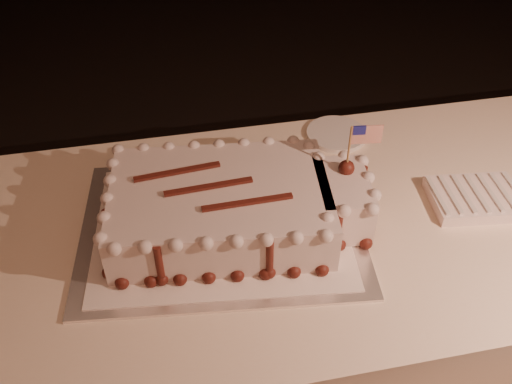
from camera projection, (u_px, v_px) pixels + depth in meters
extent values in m
cube|color=#FFE4C5|center=(312.00, 316.00, 1.57)|extent=(2.40, 0.80, 0.75)
cube|color=white|center=(222.00, 227.00, 1.30)|extent=(0.68, 0.54, 0.01)
cube|color=white|center=(221.00, 226.00, 1.29)|extent=(0.61, 0.49, 0.00)
cube|color=silver|center=(220.00, 207.00, 1.25)|extent=(0.51, 0.37, 0.11)
cube|color=silver|center=(342.00, 200.00, 1.27)|extent=(0.13, 0.19, 0.11)
sphere|color=#581E16|center=(122.00, 283.00, 1.15)|extent=(0.03, 0.03, 0.03)
sphere|color=#581E16|center=(151.00, 281.00, 1.16)|extent=(0.03, 0.03, 0.03)
sphere|color=#581E16|center=(180.00, 279.00, 1.16)|extent=(0.03, 0.03, 0.03)
sphere|color=#581E16|center=(209.00, 277.00, 1.17)|extent=(0.03, 0.03, 0.03)
sphere|color=#581E16|center=(237.00, 275.00, 1.17)|extent=(0.03, 0.03, 0.03)
sphere|color=#581E16|center=(266.00, 273.00, 1.17)|extent=(0.03, 0.03, 0.03)
sphere|color=#581E16|center=(294.00, 272.00, 1.18)|extent=(0.03, 0.03, 0.03)
sphere|color=#581E16|center=(322.00, 270.00, 1.18)|extent=(0.03, 0.03, 0.03)
sphere|color=#581E16|center=(323.00, 253.00, 1.22)|extent=(0.03, 0.03, 0.03)
sphere|color=#581E16|center=(339.00, 245.00, 1.23)|extent=(0.03, 0.03, 0.03)
sphere|color=#581E16|center=(366.00, 243.00, 1.24)|extent=(0.03, 0.03, 0.03)
sphere|color=#581E16|center=(368.00, 229.00, 1.27)|extent=(0.03, 0.03, 0.03)
sphere|color=#581E16|center=(363.00, 211.00, 1.31)|extent=(0.03, 0.03, 0.03)
sphere|color=#581E16|center=(357.00, 194.00, 1.36)|extent=(0.03, 0.03, 0.03)
sphere|color=#581E16|center=(340.00, 189.00, 1.37)|extent=(0.03, 0.03, 0.03)
sphere|color=#581E16|center=(316.00, 191.00, 1.37)|extent=(0.03, 0.03, 0.03)
sphere|color=#581E16|center=(306.00, 180.00, 1.40)|extent=(0.03, 0.03, 0.03)
sphere|color=#581E16|center=(291.00, 174.00, 1.42)|extent=(0.03, 0.03, 0.03)
sphere|color=#581E16|center=(268.00, 175.00, 1.41)|extent=(0.03, 0.03, 0.03)
sphere|color=#581E16|center=(244.00, 177.00, 1.41)|extent=(0.03, 0.03, 0.03)
sphere|color=#581E16|center=(221.00, 178.00, 1.40)|extent=(0.03, 0.03, 0.03)
sphere|color=#581E16|center=(197.00, 179.00, 1.40)|extent=(0.03, 0.03, 0.03)
sphere|color=#581E16|center=(173.00, 180.00, 1.40)|extent=(0.03, 0.03, 0.03)
sphere|color=#581E16|center=(149.00, 182.00, 1.39)|extent=(0.03, 0.03, 0.03)
sphere|color=#581E16|center=(125.00, 183.00, 1.39)|extent=(0.03, 0.03, 0.03)
sphere|color=#581E16|center=(120.00, 197.00, 1.35)|extent=(0.03, 0.03, 0.03)
sphere|color=#581E16|center=(117.00, 214.00, 1.31)|extent=(0.03, 0.03, 0.03)
sphere|color=#581E16|center=(115.00, 232.00, 1.26)|extent=(0.03, 0.03, 0.03)
sphere|color=#581E16|center=(112.00, 252.00, 1.22)|extent=(0.03, 0.03, 0.03)
sphere|color=#581E16|center=(109.00, 273.00, 1.17)|extent=(0.03, 0.03, 0.03)
sphere|color=silver|center=(114.00, 249.00, 1.09)|extent=(0.03, 0.03, 0.03)
sphere|color=silver|center=(145.00, 247.00, 1.09)|extent=(0.03, 0.03, 0.03)
sphere|color=silver|center=(176.00, 245.00, 1.10)|extent=(0.03, 0.03, 0.03)
sphere|color=silver|center=(206.00, 243.00, 1.10)|extent=(0.03, 0.03, 0.03)
sphere|color=silver|center=(236.00, 242.00, 1.10)|extent=(0.03, 0.03, 0.03)
sphere|color=silver|center=(266.00, 240.00, 1.11)|extent=(0.03, 0.03, 0.03)
sphere|color=silver|center=(296.00, 238.00, 1.11)|extent=(0.03, 0.03, 0.03)
sphere|color=silver|center=(326.00, 236.00, 1.11)|extent=(0.03, 0.03, 0.03)
sphere|color=silver|center=(327.00, 219.00, 1.15)|extent=(0.03, 0.03, 0.03)
sphere|color=silver|center=(344.00, 211.00, 1.17)|extent=(0.03, 0.03, 0.03)
sphere|color=silver|center=(372.00, 209.00, 1.17)|extent=(0.03, 0.03, 0.03)
sphere|color=silver|center=(375.00, 195.00, 1.21)|extent=(0.03, 0.03, 0.03)
sphere|color=silver|center=(368.00, 178.00, 1.25)|extent=(0.03, 0.03, 0.03)
sphere|color=silver|center=(362.00, 161.00, 1.29)|extent=(0.03, 0.03, 0.03)
sphere|color=silver|center=(344.00, 157.00, 1.31)|extent=(0.03, 0.03, 0.03)
sphere|color=silver|center=(319.00, 158.00, 1.30)|extent=(0.03, 0.03, 0.03)
sphere|color=silver|center=(309.00, 147.00, 1.33)|extent=(0.03, 0.03, 0.03)
sphere|color=silver|center=(293.00, 142.00, 1.35)|extent=(0.03, 0.03, 0.03)
sphere|color=silver|center=(269.00, 143.00, 1.35)|extent=(0.03, 0.03, 0.03)
sphere|color=silver|center=(244.00, 144.00, 1.34)|extent=(0.03, 0.03, 0.03)
sphere|color=silver|center=(219.00, 145.00, 1.34)|extent=(0.03, 0.03, 0.03)
sphere|color=silver|center=(194.00, 147.00, 1.33)|extent=(0.03, 0.03, 0.03)
sphere|color=silver|center=(169.00, 148.00, 1.33)|extent=(0.03, 0.03, 0.03)
sphere|color=silver|center=(144.00, 149.00, 1.33)|extent=(0.03, 0.03, 0.03)
sphere|color=silver|center=(118.00, 150.00, 1.32)|extent=(0.03, 0.03, 0.03)
sphere|color=silver|center=(113.00, 164.00, 1.28)|extent=(0.03, 0.03, 0.03)
sphere|color=silver|center=(110.00, 181.00, 1.24)|extent=(0.03, 0.03, 0.03)
sphere|color=silver|center=(107.00, 199.00, 1.20)|extent=(0.03, 0.03, 0.03)
sphere|color=silver|center=(104.00, 218.00, 1.15)|extent=(0.03, 0.03, 0.03)
sphere|color=silver|center=(100.00, 239.00, 1.11)|extent=(0.03, 0.03, 0.03)
cylinder|color=#581E16|center=(159.00, 264.00, 1.13)|extent=(0.02, 0.02, 0.10)
sphere|color=#581E16|center=(162.00, 279.00, 1.16)|extent=(0.03, 0.03, 0.03)
cylinder|color=#581E16|center=(270.00, 258.00, 1.14)|extent=(0.02, 0.02, 0.10)
sphere|color=#581E16|center=(269.00, 272.00, 1.17)|extent=(0.03, 0.03, 0.03)
cylinder|color=#581E16|center=(338.00, 229.00, 1.20)|extent=(0.02, 0.02, 0.10)
sphere|color=#581E16|center=(336.00, 244.00, 1.23)|extent=(0.03, 0.03, 0.03)
cylinder|color=#581E16|center=(362.00, 185.00, 1.31)|extent=(0.02, 0.02, 0.10)
sphere|color=#581E16|center=(359.00, 199.00, 1.34)|extent=(0.03, 0.03, 0.03)
cylinder|color=#581E16|center=(306.00, 159.00, 1.38)|extent=(0.02, 0.02, 0.10)
sphere|color=#581E16|center=(305.00, 173.00, 1.41)|extent=(0.03, 0.03, 0.03)
cylinder|color=#581E16|center=(217.00, 163.00, 1.37)|extent=(0.02, 0.02, 0.10)
sphere|color=#581E16|center=(218.00, 177.00, 1.40)|extent=(0.03, 0.03, 0.03)
cylinder|color=#581E16|center=(125.00, 168.00, 1.36)|extent=(0.02, 0.02, 0.10)
sphere|color=#581E16|center=(128.00, 182.00, 1.39)|extent=(0.03, 0.03, 0.03)
cylinder|color=#581E16|center=(109.00, 229.00, 1.20)|extent=(0.02, 0.02, 0.10)
sphere|color=#581E16|center=(113.00, 243.00, 1.23)|extent=(0.03, 0.03, 0.03)
cube|color=#581E16|center=(177.00, 172.00, 1.25)|extent=(0.19, 0.03, 0.01)
cube|color=#581E16|center=(209.00, 187.00, 1.21)|extent=(0.19, 0.02, 0.01)
cube|color=#581E16|center=(248.00, 202.00, 1.18)|extent=(0.19, 0.02, 0.01)
sphere|color=#581E16|center=(346.00, 168.00, 1.25)|extent=(0.04, 0.04, 0.04)
cylinder|color=#B3814C|center=(349.00, 152.00, 1.23)|extent=(0.00, 0.00, 0.14)
cube|color=red|center=(367.00, 135.00, 1.20)|extent=(0.07, 0.01, 0.05)
cube|color=navy|center=(359.00, 130.00, 1.19)|extent=(0.03, 0.01, 0.02)
cube|color=white|center=(475.00, 198.00, 1.35)|extent=(0.23, 0.18, 0.03)
cube|color=silver|center=(437.00, 195.00, 1.34)|extent=(0.02, 0.14, 0.01)
cube|color=silver|center=(451.00, 194.00, 1.34)|extent=(0.02, 0.14, 0.01)
cube|color=silver|center=(464.00, 194.00, 1.34)|extent=(0.02, 0.14, 0.01)
cube|color=silver|center=(477.00, 193.00, 1.34)|extent=(0.02, 0.14, 0.01)
cube|color=silver|center=(490.00, 192.00, 1.34)|extent=(0.02, 0.14, 0.01)
cube|color=silver|center=(503.00, 191.00, 1.35)|extent=(0.02, 0.14, 0.01)
cylinder|color=silver|center=(336.00, 134.00, 1.56)|extent=(0.16, 0.16, 0.01)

